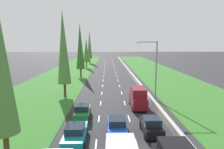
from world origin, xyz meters
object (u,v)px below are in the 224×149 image
at_px(teal_sedan_left_lane, 76,133).
at_px(poplar_tree_third, 80,47).
at_px(maroon_van_right_lane, 138,98).
at_px(blue_sedan_centre_lane, 117,126).
at_px(poplar_tree_fourth, 86,50).
at_px(street_light_mast, 154,66).
at_px(green_hatchback_left_lane, 82,112).
at_px(black_hatchback_right_lane, 151,126).
at_px(poplar_tree_fifth, 90,45).
at_px(poplar_tree_second, 63,48).

xyz_separation_m(teal_sedan_left_lane, poplar_tree_third, (-4.08, 34.26, 7.07)).
xyz_separation_m(maroon_van_right_lane, blue_sedan_centre_lane, (-3.22, -7.74, -0.59)).
bearing_deg(maroon_van_right_lane, poplar_tree_third, 113.80).
bearing_deg(poplar_tree_fourth, street_light_mast, -70.59).
bearing_deg(maroon_van_right_lane, green_hatchback_left_lane, -152.19).
relative_size(black_hatchback_right_lane, maroon_van_right_lane, 0.80).
bearing_deg(street_light_mast, blue_sedan_centre_lane, -118.47).
xyz_separation_m(teal_sedan_left_lane, blue_sedan_centre_lane, (3.71, 1.57, 0.00)).
relative_size(poplar_tree_third, poplar_tree_fifth, 0.98).
xyz_separation_m(poplar_tree_second, street_light_mast, (14.00, -2.66, -2.75)).
height_order(green_hatchback_left_lane, poplar_tree_second, poplar_tree_second).
bearing_deg(street_light_mast, poplar_tree_third, 122.93).
height_order(maroon_van_right_lane, blue_sedan_centre_lane, maroon_van_right_lane).
relative_size(black_hatchback_right_lane, poplar_tree_fifth, 0.28).
bearing_deg(street_light_mast, teal_sedan_left_lane, -127.43).
distance_m(green_hatchback_left_lane, poplar_tree_third, 29.79).
bearing_deg(green_hatchback_left_lane, teal_sedan_left_lane, -88.91).
bearing_deg(poplar_tree_fourth, blue_sedan_centre_lane, -80.94).
distance_m(maroon_van_right_lane, poplar_tree_fourth, 46.21).
bearing_deg(poplar_tree_second, poplar_tree_third, 89.65).
bearing_deg(teal_sedan_left_lane, poplar_tree_fourth, 94.91).
bearing_deg(street_light_mast, maroon_van_right_lane, -129.37).
relative_size(maroon_van_right_lane, poplar_tree_fifth, 0.35).
height_order(teal_sedan_left_lane, poplar_tree_fifth, poplar_tree_fifth).
distance_m(black_hatchback_right_lane, poplar_tree_fifth, 70.47).
relative_size(blue_sedan_centre_lane, green_hatchback_left_lane, 1.15).
bearing_deg(black_hatchback_right_lane, maroon_van_right_lane, 90.66).
bearing_deg(poplar_tree_fourth, teal_sedan_left_lane, -85.09).
bearing_deg(blue_sedan_centre_lane, street_light_mast, 61.53).
bearing_deg(poplar_tree_third, teal_sedan_left_lane, -83.21).
bearing_deg(poplar_tree_fifth, maroon_van_right_lane, -79.05).
xyz_separation_m(poplar_tree_second, poplar_tree_third, (0.11, 18.78, -0.10)).
distance_m(black_hatchback_right_lane, poplar_tree_fourth, 53.86).
height_order(black_hatchback_right_lane, poplar_tree_third, poplar_tree_third).
distance_m(black_hatchback_right_lane, blue_sedan_centre_lane, 3.31).
xyz_separation_m(maroon_van_right_lane, street_light_mast, (2.88, 3.51, 3.83)).
height_order(black_hatchback_right_lane, blue_sedan_centre_lane, black_hatchback_right_lane).
bearing_deg(black_hatchback_right_lane, teal_sedan_left_lane, -168.15).
bearing_deg(poplar_tree_fifth, green_hatchback_left_lane, -85.76).
bearing_deg(green_hatchback_left_lane, maroon_van_right_lane, 27.81).
xyz_separation_m(teal_sedan_left_lane, poplar_tree_second, (-4.19, 15.48, 7.17)).
height_order(black_hatchback_right_lane, poplar_tree_fifth, poplar_tree_fifth).
distance_m(poplar_tree_second, poplar_tree_third, 18.78).
xyz_separation_m(poplar_tree_third, poplar_tree_fifth, (-0.84, 36.29, 0.13)).
height_order(poplar_tree_fourth, street_light_mast, poplar_tree_fourth).
height_order(maroon_van_right_lane, poplar_tree_second, poplar_tree_second).
bearing_deg(poplar_tree_fourth, poplar_tree_fifth, 91.04).
relative_size(poplar_tree_third, street_light_mast, 1.52).
bearing_deg(poplar_tree_third, poplar_tree_second, -90.35).
xyz_separation_m(green_hatchback_left_lane, poplar_tree_second, (-4.09, 9.89, 7.14)).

